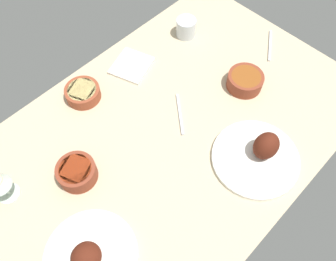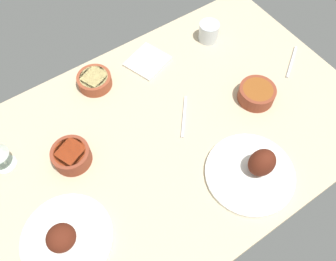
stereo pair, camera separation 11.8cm
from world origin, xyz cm
name	(u,v)px [view 2 (the right image)]	position (x,y,z in cm)	size (l,w,h in cm)	color
dining_table	(168,136)	(0.00, 0.00, 2.00)	(140.00, 90.00, 4.00)	#C6B28E
plate_center_main	(65,238)	(-44.76, -13.18, 6.01)	(26.87, 26.87, 8.39)	white
plate_far_side	(254,170)	(14.08, -27.71, 6.61)	(28.82, 28.82, 10.96)	white
bowl_sauce	(71,155)	(-31.50, 9.28, 7.20)	(12.49, 12.49, 5.90)	brown
bowl_soup	(257,93)	(34.87, -5.66, 7.03)	(13.22, 13.22, 5.56)	brown
bowl_pasta	(94,80)	(-10.48, 33.11, 6.51)	(12.65, 12.65, 4.57)	brown
water_tumbler	(209,32)	(39.15, 28.18, 7.83)	(7.99, 7.99, 7.65)	silver
folded_napkin	(148,61)	(11.63, 31.27, 4.60)	(14.51, 13.23, 1.20)	white
fork_loose	(184,116)	(8.56, 2.43, 4.40)	(17.24, 0.90, 0.80)	silver
spoon_loose	(292,62)	(58.41, -0.64, 4.40)	(16.96, 0.90, 0.80)	silver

